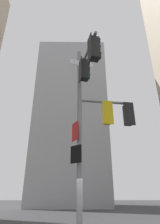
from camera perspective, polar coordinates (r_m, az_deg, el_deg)
The scene contains 2 objects.
building_mid_block at distance 37.04m, azimuth -2.64°, elevation -3.37°, with size 12.73×12.73×29.59m, color #9399A3.
signal_pole_assembly at distance 8.19m, azimuth 3.83°, elevation 0.84°, with size 3.01×3.05×8.83m.
Camera 1 is at (-0.07, -7.79, 1.96)m, focal length 29.95 mm.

